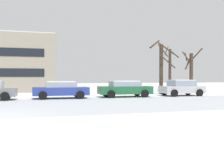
# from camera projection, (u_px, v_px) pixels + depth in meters

# --- Properties ---
(road_surface) EXTENTS (80.00, 9.10, 0.00)m
(road_surface) POSITION_uv_depth(u_px,v_px,m) (4.00, 107.00, 14.98)
(road_surface) COLOR #B7BCC4
(road_surface) RESTS_ON ground
(parked_car_blue) EXTENTS (4.38, 2.16, 1.36)m
(parked_car_blue) POSITION_uv_depth(u_px,v_px,m) (61.00, 90.00, 21.17)
(parked_car_blue) COLOR #283D93
(parked_car_blue) RESTS_ON ground
(parked_car_green) EXTENTS (4.54, 2.15, 1.38)m
(parked_car_green) POSITION_uv_depth(u_px,v_px,m) (125.00, 89.00, 22.76)
(parked_car_green) COLOR #1E6038
(parked_car_green) RESTS_ON ground
(parked_car_silver) EXTENTS (3.87, 2.22, 1.46)m
(parked_car_silver) POSITION_uv_depth(u_px,v_px,m) (181.00, 88.00, 24.20)
(parked_car_silver) COLOR silver
(parked_car_silver) RESTS_ON ground
(tree_far_mid) EXTENTS (1.94, 1.79, 4.84)m
(tree_far_mid) POSITION_uv_depth(u_px,v_px,m) (191.00, 70.00, 28.65)
(tree_far_mid) COLOR #423326
(tree_far_mid) RESTS_ON ground
(tree_far_left) EXTENTS (2.15, 2.20, 5.51)m
(tree_far_left) POSITION_uv_depth(u_px,v_px,m) (161.00, 66.00, 26.31)
(tree_far_left) COLOR #423326
(tree_far_left) RESTS_ON ground
(tree_far_right) EXTENTS (1.88, 1.66, 5.01)m
(tree_far_right) POSITION_uv_depth(u_px,v_px,m) (170.00, 69.00, 27.94)
(tree_far_right) COLOR #423326
(tree_far_right) RESTS_ON ground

